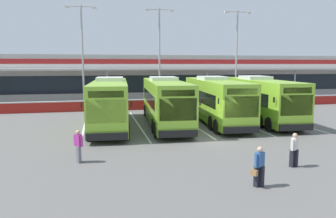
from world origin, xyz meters
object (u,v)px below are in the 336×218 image
(lamp_post_east, at_px, (237,52))
(coach_bus_centre, at_px, (215,101))
(coach_bus_left_centre, at_px, (165,102))
(lamp_post_centre, at_px, (159,51))
(coach_bus_leftmost, at_px, (110,104))
(lamp_post_west, at_px, (82,50))
(pedestrian_near_bin, at_px, (294,149))
(coach_bus_right_centre, at_px, (259,100))
(pedestrian_with_handbag, at_px, (259,166))
(pedestrian_in_dark_coat, at_px, (78,145))

(lamp_post_east, bearing_deg, coach_bus_centre, -121.64)
(coach_bus_left_centre, bearing_deg, lamp_post_centre, 81.35)
(coach_bus_leftmost, xyz_separation_m, lamp_post_west, (-2.40, 11.16, 4.50))
(coach_bus_leftmost, xyz_separation_m, lamp_post_centre, (6.03, 11.27, 4.50))
(pedestrian_near_bin, xyz_separation_m, lamp_post_centre, (-1.97, 23.24, 5.42))
(coach_bus_right_centre, bearing_deg, coach_bus_centre, 179.74)
(pedestrian_with_handbag, distance_m, lamp_post_east, 27.26)
(coach_bus_centre, bearing_deg, coach_bus_left_centre, -176.11)
(coach_bus_right_centre, distance_m, pedestrian_in_dark_coat, 17.18)
(coach_bus_right_centre, xyz_separation_m, lamp_post_centre, (-6.55, 11.14, 4.50))
(coach_bus_left_centre, bearing_deg, lamp_post_east, 45.23)
(coach_bus_leftmost, height_order, lamp_post_east, lamp_post_east)
(pedestrian_with_handbag, bearing_deg, pedestrian_in_dark_coat, 145.82)
(pedestrian_in_dark_coat, bearing_deg, lamp_post_centre, 68.78)
(coach_bus_centre, height_order, pedestrian_in_dark_coat, coach_bus_centre)
(coach_bus_leftmost, distance_m, pedestrian_with_handbag, 14.86)
(coach_bus_left_centre, bearing_deg, coach_bus_right_centre, 1.90)
(coach_bus_left_centre, relative_size, pedestrian_in_dark_coat, 7.59)
(coach_bus_leftmost, height_order, pedestrian_near_bin, coach_bus_leftmost)
(coach_bus_leftmost, height_order, pedestrian_in_dark_coat, coach_bus_leftmost)
(coach_bus_left_centre, xyz_separation_m, pedestrian_in_dark_coat, (-6.17, -8.95, -0.91))
(coach_bus_centre, relative_size, pedestrian_near_bin, 7.59)
(coach_bus_leftmost, distance_m, coach_bus_centre, 8.62)
(coach_bus_centre, height_order, pedestrian_with_handbag, coach_bus_centre)
(pedestrian_in_dark_coat, xyz_separation_m, pedestrian_near_bin, (9.88, -2.87, 0.00))
(pedestrian_in_dark_coat, xyz_separation_m, lamp_post_west, (-0.52, 20.26, 5.42))
(coach_bus_left_centre, distance_m, pedestrian_in_dark_coat, 10.91)
(coach_bus_right_centre, distance_m, lamp_post_east, 11.93)
(lamp_post_centre, distance_m, lamp_post_east, 9.19)
(pedestrian_in_dark_coat, relative_size, pedestrian_near_bin, 1.00)
(pedestrian_in_dark_coat, distance_m, pedestrian_near_bin, 10.29)
(coach_bus_left_centre, xyz_separation_m, lamp_post_west, (-6.70, 11.31, 4.50))
(lamp_post_east, bearing_deg, coach_bus_right_centre, -103.77)
(coach_bus_centre, height_order, lamp_post_east, lamp_post_east)
(coach_bus_right_centre, height_order, lamp_post_centre, lamp_post_centre)
(coach_bus_left_centre, bearing_deg, pedestrian_in_dark_coat, -124.59)
(lamp_post_centre, bearing_deg, coach_bus_right_centre, -59.54)
(pedestrian_with_handbag, bearing_deg, coach_bus_right_centre, 62.18)
(pedestrian_with_handbag, height_order, lamp_post_east, lamp_post_east)
(coach_bus_right_centre, bearing_deg, coach_bus_left_centre, -178.10)
(coach_bus_leftmost, relative_size, pedestrian_near_bin, 7.59)
(pedestrian_with_handbag, height_order, pedestrian_in_dark_coat, same)
(pedestrian_near_bin, bearing_deg, pedestrian_with_handbag, -145.60)
(coach_bus_leftmost, relative_size, coach_bus_centre, 1.00)
(lamp_post_west, relative_size, lamp_post_east, 1.00)
(coach_bus_leftmost, bearing_deg, lamp_post_centre, 61.84)
(pedestrian_in_dark_coat, height_order, lamp_post_east, lamp_post_east)
(coach_bus_right_centre, height_order, pedestrian_near_bin, coach_bus_right_centre)
(pedestrian_near_bin, xyz_separation_m, lamp_post_east, (7.21, 22.83, 5.42))
(coach_bus_left_centre, distance_m, coach_bus_centre, 4.33)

